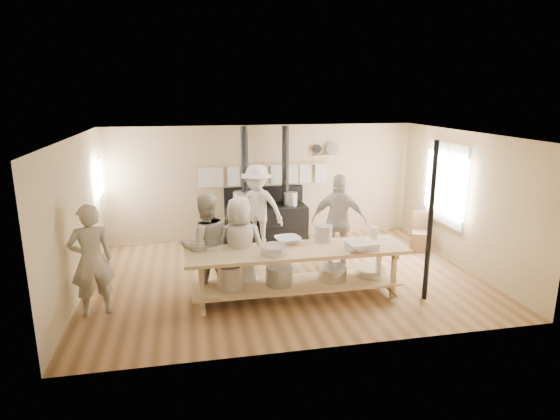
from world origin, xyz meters
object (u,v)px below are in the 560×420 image
Objects in this scene: cook_center at (240,247)px; roasting_pan at (362,246)px; cook_by_window at (257,208)px; chair at (421,239)px; cook_right at (339,221)px; prep_table at (297,268)px; stove at (266,220)px; cook_far_left at (91,260)px; cook_left at (206,245)px.

roasting_pan is at bearing 170.09° from cook_center.
cook_by_window is at bearing 114.61° from roasting_pan.
roasting_pan is (-2.14, -2.02, 0.66)m from chair.
cook_right is 2.19× the size of chair.
prep_table is at bearing -53.62° from cook_by_window.
prep_table is at bearing -90.04° from stove.
prep_table is at bearing -127.07° from chair.
prep_table is 7.44× the size of roasting_pan.
cook_center is at bearing -136.91° from chair.
prep_table is 3.16m from cook_far_left.
cook_right reaches higher than cook_center.
roasting_pan is (-0.11, -1.49, -0.01)m from cook_right.
cook_far_left is 0.95× the size of cook_right.
cook_center is 2.23m from cook_right.
prep_table is 1.96× the size of cook_by_window.
chair is at bearing 18.01° from cook_by_window.
chair is (4.60, 1.38, -0.62)m from cook_left.
cook_left is 2.54m from roasting_pan.
cook_right reaches higher than cook_far_left.
cook_left is at bearing -119.01° from stove.
cook_center is 2.33m from cook_by_window.
cook_left is at bearing 38.98° from cook_right.
cook_right is (4.28, 1.23, 0.04)m from cook_far_left.
cook_left is at bearing 165.39° from roasting_pan.
cook_left is 2.09× the size of chair.
cook_right is at bearing -142.10° from chair.
roasting_pan is (1.28, -2.80, -0.02)m from cook_by_window.
roasting_pan is (4.17, -0.26, 0.04)m from cook_far_left.
cook_left is at bearing -2.38° from cook_center.
cook_left is 0.95× the size of cook_right.
chair is (3.16, -1.21, -0.28)m from stove.
cook_left reaches higher than prep_table.
cook_right is at bearing 179.09° from cook_far_left.
cook_by_window reaches higher than roasting_pan.
prep_table is at bearing 154.41° from cook_left.
stove is 3.02m from prep_table.
cook_right is (1.14, 1.28, 0.39)m from prep_table.
stove is 2.98m from cook_left.
cook_far_left is at bearing 3.79° from cook_left.
cook_center reaches higher than prep_table.
prep_table is 1.12m from roasting_pan.
cook_by_window is at bearing 95.61° from prep_table.
cook_far_left is at bearing -141.20° from chair.
cook_right reaches higher than prep_table.
cook_far_left is 3.85m from cook_by_window.
cook_far_left reaches higher than roasting_pan.
cook_right is (2.57, 0.85, 0.04)m from cook_left.
cook_left is at bearing -87.92° from cook_by_window.
cook_center is 0.92× the size of cook_right.
cook_center is at bearing 163.73° from roasting_pan.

